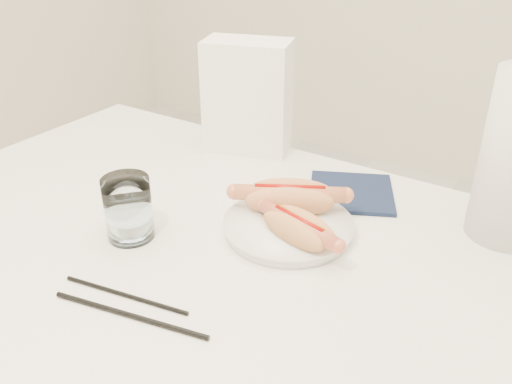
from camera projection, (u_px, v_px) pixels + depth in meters
The scene contains 9 objects.
table at pixel (206, 273), 0.89m from camera, with size 1.20×0.80×0.75m.
plate at pixel (288, 228), 0.89m from camera, with size 0.21×0.21×0.02m, color white.
hotdog_left at pixel (290, 198), 0.91m from camera, with size 0.18×0.14×0.05m.
hotdog_right at pixel (299, 228), 0.84m from camera, with size 0.16×0.09×0.04m.
water_glass at pixel (128, 208), 0.86m from camera, with size 0.08×0.08×0.10m, color white.
chopstick_near at pixel (125, 295), 0.75m from camera, with size 0.01×0.01×0.20m, color black.
chopstick_far at pixel (129, 315), 0.71m from camera, with size 0.01×0.01×0.23m, color black.
napkin_box at pixel (248, 97), 1.14m from camera, with size 0.18×0.10×0.23m, color white.
navy_napkin at pixel (351, 192), 1.01m from camera, with size 0.15×0.15×0.01m, color #111A35.
Camera 1 is at (0.46, -0.56, 1.24)m, focal length 38.09 mm.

